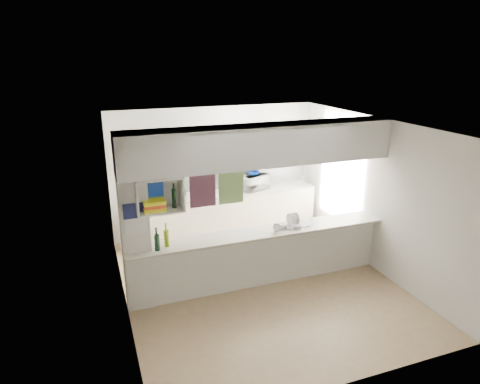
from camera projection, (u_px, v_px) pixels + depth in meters
name	position (u px, v px, depth m)	size (l,w,h in m)	color
floor	(259.00, 283.00, 6.99)	(4.80, 4.80, 0.00)	#957A56
ceiling	(262.00, 125.00, 6.19)	(4.80, 4.80, 0.00)	white
wall_back	(215.00, 171.00, 8.73)	(4.20, 4.20, 0.00)	silver
wall_left	(120.00, 227.00, 5.90)	(4.80, 4.80, 0.00)	silver
wall_right	(374.00, 194.00, 7.28)	(4.80, 4.80, 0.00)	silver
servery_partition	(250.00, 188.00, 6.42)	(4.20, 0.50, 2.60)	silver
cubby_shelf	(158.00, 196.00, 5.89)	(0.65, 0.35, 0.50)	white
kitchen_run	(226.00, 196.00, 8.70)	(3.60, 0.63, 2.24)	beige
microwave	(254.00, 182.00, 8.76)	(0.57, 0.38, 0.31)	white
bowl	(253.00, 173.00, 8.67)	(0.27, 0.27, 0.07)	navy
dish_rack	(295.00, 220.00, 6.94)	(0.45, 0.35, 0.22)	silver
cup	(277.00, 227.00, 6.71)	(0.12, 0.12, 0.10)	white
wine_bottles	(162.00, 240.00, 6.10)	(0.23, 0.16, 0.37)	black
plastic_tubs	(289.00, 226.00, 6.84)	(0.49, 0.22, 0.07)	silver
utensil_jar	(183.00, 192.00, 8.36)	(0.11, 0.11, 0.15)	black
knife_block	(233.00, 185.00, 8.72)	(0.11, 0.09, 0.21)	brown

